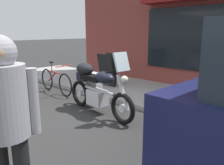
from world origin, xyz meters
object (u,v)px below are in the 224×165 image
at_px(touring_motorcycle, 96,86).
at_px(sandwich_board_sign, 108,70).
at_px(pedestrian_walking, 5,113).
at_px(parked_bicycle, 55,81).

bearing_deg(touring_motorcycle, sandwich_board_sign, 125.72).
xyz_separation_m(touring_motorcycle, pedestrian_walking, (1.62, -2.58, 0.50)).
bearing_deg(pedestrian_walking, touring_motorcycle, 122.07).
bearing_deg(touring_motorcycle, pedestrian_walking, -57.93).
xyz_separation_m(touring_motorcycle, sandwich_board_sign, (-1.17, 1.62, 0.02)).
relative_size(touring_motorcycle, pedestrian_walking, 1.19).
relative_size(pedestrian_walking, sandwich_board_sign, 1.78).
bearing_deg(touring_motorcycle, parked_bicycle, 171.46).
distance_m(parked_bicycle, pedestrian_walking, 4.72).
relative_size(touring_motorcycle, sandwich_board_sign, 2.12).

